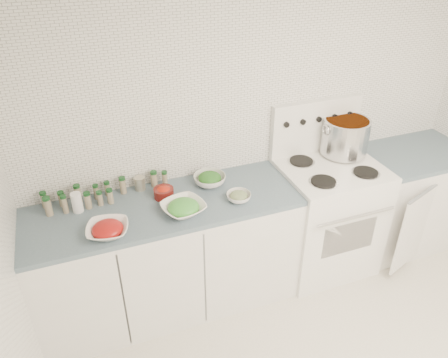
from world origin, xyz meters
TOP-DOWN VIEW (x-y plane):
  - room_walls at (0.00, 0.00)m, footprint 3.54×3.04m
  - counter_left at (-0.82, 1.19)m, footprint 1.85×0.62m
  - stove at (0.48, 1.19)m, footprint 0.76×0.70m
  - counter_right at (1.30, 1.19)m, footprint 0.89×0.76m
  - stock_pot at (0.67, 1.34)m, footprint 0.39×0.36m
  - bowl_tomato at (-1.22, 1.01)m, footprint 0.31×0.31m
  - bowl_snowpea at (-0.72, 1.06)m, footprint 0.34×0.34m
  - bowl_broccoli at (-0.45, 1.33)m, footprint 0.25×0.25m
  - bowl_zucchini at (-0.33, 1.07)m, footprint 0.17×0.17m
  - bowl_pepper at (-0.80, 1.28)m, footprint 0.14×0.14m
  - salt_canister at (-1.37, 1.32)m, footprint 0.08×0.08m
  - tin_can at (-0.93, 1.44)m, footprint 0.09×0.09m
  - spice_cluster at (-1.24, 1.40)m, footprint 0.85×0.16m

SIDE VIEW (x-z plane):
  - counter_right at x=1.30m, z-range 0.00..0.90m
  - counter_left at x=-0.82m, z-range 0.00..0.90m
  - stove at x=0.48m, z-range -0.18..1.18m
  - bowl_zucchini at x=-0.33m, z-range 0.90..0.96m
  - bowl_tomato at x=-1.22m, z-range 0.89..0.98m
  - bowl_snowpea at x=-0.72m, z-range 0.89..0.98m
  - bowl_pepper at x=-0.80m, z-range 0.90..0.98m
  - bowl_broccoli at x=-0.45m, z-range 0.90..0.99m
  - tin_can at x=-0.93m, z-range 0.90..1.00m
  - spice_cluster at x=-1.24m, z-range 0.89..1.03m
  - salt_canister at x=-1.37m, z-range 0.90..1.04m
  - stock_pot at x=0.67m, z-range 0.96..1.24m
  - room_walls at x=0.00m, z-range 0.30..2.82m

